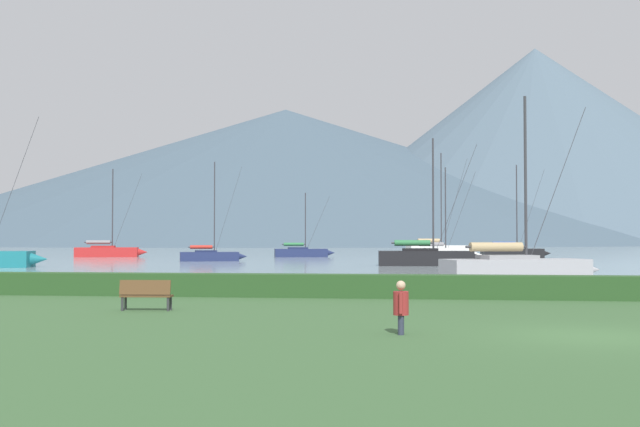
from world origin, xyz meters
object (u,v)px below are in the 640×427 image
(sailboat_slip_10, at_px, (210,255))
(sailboat_slip_11, at_px, (438,249))
(sailboat_slip_9, at_px, (108,251))
(sailboat_slip_3, at_px, (441,254))
(sailboat_slip_2, at_px, (302,252))
(sailboat_slip_8, at_px, (427,257))
(person_seated_viewer, at_px, (401,305))
(park_bench_near_path, at_px, (146,293))
(sailboat_slip_5, at_px, (517,268))
(sailboat_slip_0, at_px, (513,252))

(sailboat_slip_10, distance_m, sailboat_slip_11, 40.11)
(sailboat_slip_9, bearing_deg, sailboat_slip_3, -26.56)
(sailboat_slip_2, relative_size, sailboat_slip_9, 0.73)
(sailboat_slip_8, bearing_deg, sailboat_slip_2, 113.69)
(sailboat_slip_8, bearing_deg, person_seated_viewer, -95.31)
(park_bench_near_path, height_order, person_seated_viewer, person_seated_viewer)
(sailboat_slip_2, bearing_deg, sailboat_slip_9, 173.21)
(sailboat_slip_9, relative_size, sailboat_slip_10, 1.08)
(person_seated_viewer, bearing_deg, sailboat_slip_9, 117.29)
(sailboat_slip_8, relative_size, sailboat_slip_9, 0.99)
(sailboat_slip_5, distance_m, sailboat_slip_10, 41.67)
(sailboat_slip_9, distance_m, park_bench_near_path, 71.61)
(sailboat_slip_3, distance_m, park_bench_near_path, 59.14)
(sailboat_slip_5, distance_m, sailboat_slip_8, 23.50)
(sailboat_slip_5, height_order, sailboat_slip_9, sailboat_slip_9)
(sailboat_slip_0, distance_m, sailboat_slip_5, 49.29)
(sailboat_slip_10, bearing_deg, sailboat_slip_2, 51.43)
(sailboat_slip_0, height_order, sailboat_slip_5, sailboat_slip_0)
(sailboat_slip_11, bearing_deg, sailboat_slip_9, -171.45)
(park_bench_near_path, bearing_deg, sailboat_slip_8, 73.67)
(sailboat_slip_5, xyz_separation_m, sailboat_slip_9, (-41.82, 47.79, -0.01))
(park_bench_near_path, bearing_deg, sailboat_slip_11, 78.70)
(sailboat_slip_0, xyz_separation_m, park_bench_near_path, (-18.76, -66.91, -0.12))
(sailboat_slip_3, bearing_deg, sailboat_slip_8, -103.36)
(sailboat_slip_0, relative_size, sailboat_slip_11, 0.76)
(sailboat_slip_2, xyz_separation_m, sailboat_slip_9, (-22.90, -2.81, 0.11))
(sailboat_slip_8, xyz_separation_m, sailboat_slip_9, (-37.41, 24.71, -0.03))
(sailboat_slip_10, height_order, sailboat_slip_11, sailboat_slip_11)
(sailboat_slip_11, bearing_deg, sailboat_slip_5, -104.35)
(sailboat_slip_9, height_order, sailboat_slip_11, sailboat_slip_11)
(sailboat_slip_5, bearing_deg, sailboat_slip_0, 64.37)
(sailboat_slip_10, height_order, person_seated_viewer, sailboat_slip_10)
(sailboat_slip_0, xyz_separation_m, sailboat_slip_3, (-8.22, -8.71, -0.01))
(sailboat_slip_10, xyz_separation_m, park_bench_near_path, (11.95, -51.03, -0.03))
(sailboat_slip_0, distance_m, sailboat_slip_3, 11.98)
(sailboat_slip_3, relative_size, sailboat_slip_10, 0.98)
(sailboat_slip_10, bearing_deg, sailboat_slip_8, -44.22)
(sailboat_slip_3, xyz_separation_m, sailboat_slip_11, (0.18, 25.93, 0.15))
(sailboat_slip_8, height_order, sailboat_slip_9, sailboat_slip_9)
(sailboat_slip_8, bearing_deg, sailboat_slip_5, -83.28)
(sailboat_slip_5, height_order, sailboat_slip_11, sailboat_slip_11)
(sailboat_slip_3, relative_size, sailboat_slip_11, 0.69)
(sailboat_slip_3, xyz_separation_m, sailboat_slip_8, (-1.61, -17.20, 0.09))
(sailboat_slip_3, bearing_deg, sailboat_slip_11, 81.59)
(sailboat_slip_5, xyz_separation_m, sailboat_slip_8, (-4.41, 23.08, 0.02))
(sailboat_slip_5, relative_size, person_seated_viewer, 7.69)
(sailboat_slip_2, relative_size, park_bench_near_path, 4.72)
(sailboat_slip_5, relative_size, sailboat_slip_10, 0.99)
(sailboat_slip_8, height_order, person_seated_viewer, sailboat_slip_8)
(sailboat_slip_9, bearing_deg, sailboat_slip_5, -64.47)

